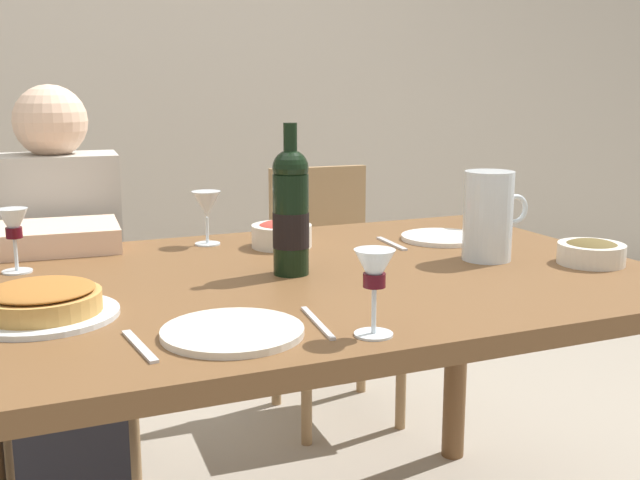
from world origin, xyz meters
The scene contains 20 objects.
back_wall centered at (0.00, 2.00, 1.40)m, with size 8.00×0.10×2.80m, color beige.
dining_table centered at (0.00, 0.00, 0.67)m, with size 1.50×1.00×0.76m.
wine_bottle centered at (-0.03, 0.01, 0.90)m, with size 0.08×0.08×0.32m.
water_pitcher centered at (0.44, -0.04, 0.85)m, with size 0.17×0.11×0.21m.
baked_tart centered at (-0.54, -0.11, 0.79)m, with size 0.26×0.26×0.06m.
salad_bowl centered at (0.05, 0.28, 0.79)m, with size 0.15×0.15×0.07m.
olive_bowl centered at (0.63, -0.17, 0.79)m, with size 0.15×0.15×0.06m.
wine_glass_left_diner centered at (-0.12, 0.38, 0.86)m, with size 0.07×0.07×0.14m.
wine_glass_right_diner centered at (-0.05, -0.42, 0.86)m, with size 0.07×0.07×0.14m.
wine_glass_centre centered at (0.65, 0.29, 0.87)m, with size 0.07×0.07×0.15m.
wine_glass_spare centered at (-0.57, 0.26, 0.86)m, with size 0.06×0.06×0.14m.
dinner_plate_left_setting centered at (0.46, 0.20, 0.77)m, with size 0.21×0.21×0.01m, color white.
dinner_plate_right_setting centered at (-0.26, -0.33, 0.77)m, with size 0.23×0.23×0.01m, color silver.
fork_left_setting centered at (0.31, 0.20, 0.76)m, with size 0.16×0.01×0.01m, color silver.
knife_left_setting centered at (0.61, 0.20, 0.76)m, with size 0.18×0.01×0.01m, color silver.
knife_right_setting centered at (-0.11, -0.33, 0.76)m, with size 0.18×0.01×0.01m, color silver.
spoon_right_setting centered at (-0.41, -0.33, 0.76)m, with size 0.16×0.01×0.01m, color silver.
chair_left centered at (-0.44, 0.88, 0.50)m, with size 0.43×0.43×0.87m.
diner_left centered at (-0.46, 0.64, 0.62)m, with size 0.36×0.52×1.16m.
chair_right centered at (0.45, 0.92, 0.50)m, with size 0.42×0.42×0.87m.
Camera 1 is at (-0.60, -1.47, 1.16)m, focal length 42.71 mm.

